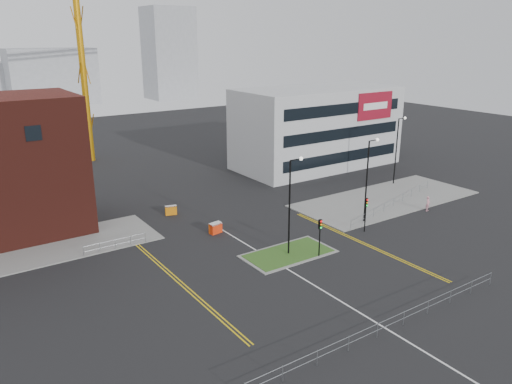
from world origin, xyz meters
The scene contains 25 objects.
ground centered at (0.00, 0.00, 0.00)m, with size 200.00×200.00×0.00m, color black.
pavement_left centered at (-20.00, 22.00, 0.06)m, with size 28.00×8.00×0.12m, color slate.
pavement_right centered at (22.00, 14.00, 0.06)m, with size 24.00×10.00×0.12m, color slate.
island_kerb centered at (2.00, 8.00, 0.04)m, with size 8.60×4.60×0.08m, color slate.
grass_island centered at (2.00, 8.00, 0.06)m, with size 8.00×4.00×0.12m, color #2B4F1A.
office_block centered at (26.01, 31.97, 6.00)m, with size 25.00×12.20×12.00m.
streetlamp_island centered at (2.22, 8.00, 5.41)m, with size 1.46×0.36×9.18m.
streetlamp_right_near centered at (14.22, 10.00, 5.41)m, with size 1.46×0.36×9.18m.
streetlamp_right_far centered at (28.22, 18.00, 5.41)m, with size 1.46×0.36×9.18m.
traffic_light_island centered at (4.00, 5.98, 2.57)m, with size 0.28×0.33×3.65m.
traffic_light_right centered at (12.00, 7.98, 2.57)m, with size 0.28×0.33×3.65m.
railing_front centered at (0.00, -6.00, 0.78)m, with size 24.05×0.05×1.10m.
railing_left centered at (-11.00, 18.00, 0.74)m, with size 6.05×0.05×1.10m.
railing_right centered at (20.50, 11.50, 0.78)m, with size 19.05×5.05×1.10m.
centre_line centered at (0.00, 2.00, 0.01)m, with size 0.15×30.00×0.01m, color silver.
yellow_left_a centered at (-9.00, 10.00, 0.01)m, with size 0.12×24.00×0.01m, color gold.
yellow_left_b centered at (-8.70, 10.00, 0.01)m, with size 0.12×24.00×0.01m, color gold.
yellow_right_a centered at (9.50, 6.00, 0.01)m, with size 0.12×20.00×0.01m, color gold.
yellow_right_b centered at (9.80, 6.00, 0.01)m, with size 0.12×20.00×0.01m, color gold.
skyline_b centered at (10.00, 130.00, 8.00)m, with size 24.00×12.00×16.00m, color gray.
skyline_c centered at (45.00, 125.00, 14.00)m, with size 14.00×12.00×28.00m, color gray.
pedestrian centered at (22.73, 8.38, 0.89)m, with size 0.65×0.43×1.78m, color pink.
barrier_left centered at (-1.00, 16.25, 0.59)m, with size 1.34×0.64×1.08m.
barrier_mid centered at (-2.44, 24.00, 0.59)m, with size 1.36×0.78×1.09m.
barrier_right centered at (-1.00, 16.51, 0.60)m, with size 1.37×0.65×1.11m.
Camera 1 is at (-24.55, -25.50, 19.52)m, focal length 35.00 mm.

